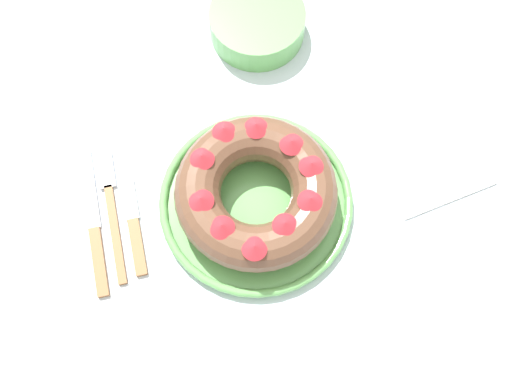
# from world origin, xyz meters

# --- Properties ---
(ground_plane) EXTENTS (8.00, 8.00, 0.00)m
(ground_plane) POSITION_xyz_m (0.00, 0.00, 0.00)
(ground_plane) COLOR brown
(dining_table) EXTENTS (1.38, 1.18, 0.74)m
(dining_table) POSITION_xyz_m (0.00, 0.00, 0.66)
(dining_table) COLOR silver
(dining_table) RESTS_ON ground_plane
(serving_dish) EXTENTS (0.28, 0.28, 0.02)m
(serving_dish) POSITION_xyz_m (-0.02, -0.00, 0.75)
(serving_dish) COLOR #6BB760
(serving_dish) RESTS_ON dining_table
(bundt_cake) EXTENTS (0.23, 0.23, 0.08)m
(bundt_cake) POSITION_xyz_m (-0.02, -0.00, 0.79)
(bundt_cake) COLOR brown
(bundt_cake) RESTS_ON serving_dish
(fork) EXTENTS (0.02, 0.21, 0.01)m
(fork) POSITION_xyz_m (-0.23, 0.04, 0.74)
(fork) COLOR #936038
(fork) RESTS_ON dining_table
(serving_knife) EXTENTS (0.02, 0.22, 0.01)m
(serving_knife) POSITION_xyz_m (-0.26, 0.01, 0.74)
(serving_knife) COLOR #936038
(serving_knife) RESTS_ON dining_table
(cake_knife) EXTENTS (0.02, 0.19, 0.01)m
(cake_knife) POSITION_xyz_m (-0.20, 0.01, 0.74)
(cake_knife) COLOR #936038
(cake_knife) RESTS_ON dining_table
(side_bowl) EXTENTS (0.15, 0.15, 0.05)m
(side_bowl) POSITION_xyz_m (0.04, 0.29, 0.76)
(side_bowl) COLOR #6BB760
(side_bowl) RESTS_ON dining_table
(napkin) EXTENTS (0.17, 0.13, 0.00)m
(napkin) POSITION_xyz_m (0.25, -0.01, 0.74)
(napkin) COLOR white
(napkin) RESTS_ON dining_table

